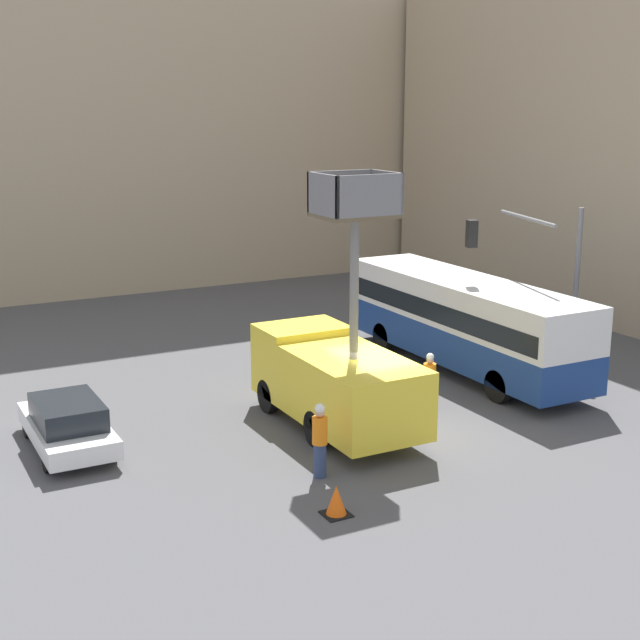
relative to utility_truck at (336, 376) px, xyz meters
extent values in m
plane|color=#4C4C4F|center=(1.03, -0.94, -1.54)|extent=(120.00, 120.00, 0.00)
cube|color=tan|center=(1.03, 25.30, 8.19)|extent=(44.00, 10.00, 19.47)
cube|color=yellow|center=(0.00, 2.11, -0.05)|extent=(2.54, 1.85, 2.08)
cube|color=yellow|center=(0.00, -0.98, -0.16)|extent=(2.54, 4.32, 1.86)
cube|color=red|center=(0.00, -3.09, -0.94)|extent=(2.49, 0.10, 0.24)
cylinder|color=black|center=(-1.12, 2.11, -1.04)|extent=(0.30, 1.00, 1.00)
cylinder|color=black|center=(1.12, 2.11, -1.04)|extent=(0.30, 1.00, 1.00)
cylinder|color=black|center=(-1.12, -0.98, -1.04)|extent=(0.30, 1.00, 1.00)
cylinder|color=black|center=(1.12, -0.98, -1.04)|extent=(0.30, 1.00, 1.00)
cylinder|color=slate|center=(0.00, -0.98, 2.67)|extent=(0.24, 0.24, 3.80)
cube|color=brown|center=(0.00, -0.98, 4.62)|extent=(1.96, 1.58, 0.10)
cube|color=slate|center=(-0.94, -0.98, 5.19)|extent=(0.08, 1.58, 1.05)
cube|color=slate|center=(0.94, -0.98, 5.19)|extent=(0.08, 1.58, 1.05)
cube|color=slate|center=(0.00, -0.23, 5.19)|extent=(1.96, 0.08, 1.05)
cube|color=slate|center=(0.00, -1.73, 5.19)|extent=(1.96, 0.08, 1.05)
cube|color=navy|center=(6.65, 2.95, -0.49)|extent=(2.60, 10.78, 1.22)
cube|color=silver|center=(6.65, 2.95, 0.86)|extent=(2.60, 10.78, 1.49)
cube|color=black|center=(6.65, 2.95, 0.64)|extent=(2.62, 10.35, 0.66)
cylinder|color=black|center=(5.50, 6.29, -1.03)|extent=(0.30, 1.03, 1.03)
cylinder|color=black|center=(7.80, 6.29, -1.03)|extent=(0.30, 1.03, 1.03)
cylinder|color=black|center=(5.50, -0.39, -1.03)|extent=(0.30, 1.03, 1.03)
cylinder|color=black|center=(7.80, -0.39, -1.03)|extent=(0.30, 1.03, 1.03)
cylinder|color=slate|center=(10.25, 1.49, 1.23)|extent=(0.18, 0.18, 5.54)
cylinder|color=slate|center=(8.35, 1.99, 3.70)|extent=(1.11, 3.83, 0.13)
cube|color=black|center=(6.45, 2.48, 3.25)|extent=(0.39, 0.39, 0.90)
sphere|color=red|center=(6.45, 2.48, 3.50)|extent=(0.20, 0.20, 0.20)
cylinder|color=navy|center=(-1.98, -2.78, -1.11)|extent=(0.32, 0.32, 0.87)
cylinder|color=orange|center=(-1.98, -2.78, -0.33)|extent=(0.38, 0.38, 0.69)
sphere|color=tan|center=(-1.98, -2.78, 0.13)|extent=(0.24, 0.24, 0.24)
sphere|color=white|center=(-1.98, -2.78, 0.24)|extent=(0.25, 0.25, 0.25)
cylinder|color=navy|center=(3.19, 0.00, -1.14)|extent=(0.32, 0.32, 0.81)
cylinder|color=orange|center=(3.19, 0.00, -0.41)|extent=(0.38, 0.38, 0.64)
sphere|color=tan|center=(3.19, 0.00, 0.02)|extent=(0.22, 0.22, 0.22)
sphere|color=white|center=(3.19, 0.00, 0.12)|extent=(0.23, 0.23, 0.23)
cube|color=black|center=(-2.63, -4.80, -1.53)|extent=(0.61, 0.61, 0.03)
cone|color=#F25B0F|center=(-2.63, -4.80, -1.19)|extent=(0.49, 0.49, 0.70)
cube|color=silver|center=(-7.05, 2.01, -1.02)|extent=(1.83, 4.31, 0.50)
cube|color=black|center=(-7.05, 1.79, -0.45)|extent=(1.61, 2.37, 0.63)
cylinder|color=black|center=(-7.85, 3.34, -1.22)|extent=(0.22, 0.64, 0.64)
cylinder|color=black|center=(-6.26, 3.34, -1.22)|extent=(0.22, 0.64, 0.64)
cylinder|color=black|center=(-7.85, 0.67, -1.22)|extent=(0.22, 0.64, 0.64)
cylinder|color=black|center=(-6.26, 0.67, -1.22)|extent=(0.22, 0.64, 0.64)
camera|label=1|loc=(-11.53, -20.85, 7.49)|focal=50.00mm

